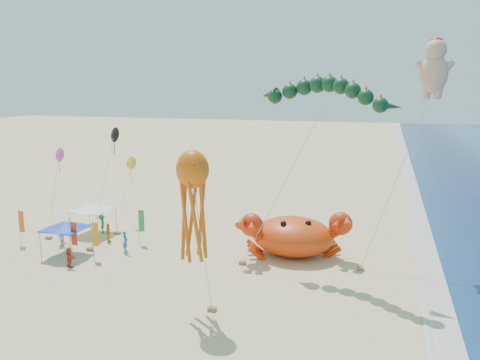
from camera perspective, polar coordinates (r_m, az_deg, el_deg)
name	(u,v)px	position (r m, az deg, el deg)	size (l,w,h in m)	color
ground	(258,274)	(34.94, 2.19, -11.33)	(320.00, 320.00, 0.00)	#D1B784
foam_strip	(434,295)	(34.10, 22.57, -12.79)	(320.00, 320.00, 0.00)	silver
crab_inflatable	(293,235)	(38.21, 6.46, -6.67)	(8.83, 7.32, 3.87)	red
dragon_kite	(323,97)	(33.92, 10.14, 9.90)	(10.93, 4.86, 13.85)	black
cherub_kite	(434,67)	(38.21, 22.59, 12.60)	(5.61, 5.07, 16.99)	#E0A888
octopus_kite	(193,197)	(27.36, -5.74, -2.08)	(2.24, 1.76, 9.88)	#D55A0B
canopy_blue	(66,226)	(40.34, -20.49, -5.27)	(3.34, 3.34, 2.71)	gray
canopy_white	(93,208)	(45.49, -17.53, -3.25)	(3.53, 3.53, 2.71)	gray
feather_flags	(83,228)	(40.76, -18.61, -5.60)	(10.26, 4.86, 3.20)	gray
beachgoers	(90,237)	(42.28, -17.87, -6.61)	(6.84, 9.23, 1.78)	blue
small_kites	(100,160)	(44.68, -16.65, 2.33)	(7.41, 8.38, 10.08)	#CB43A8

